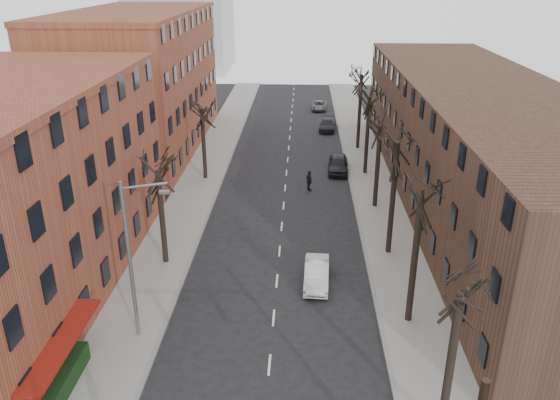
# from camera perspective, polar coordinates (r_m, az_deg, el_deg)

# --- Properties ---
(sidewalk_left) EXTENTS (4.00, 90.00, 0.15)m
(sidewalk_left) POSITION_cam_1_polar(r_m,az_deg,el_deg) (53.10, -8.02, 2.66)
(sidewalk_left) COLOR gray
(sidewalk_left) RESTS_ON ground
(sidewalk_right) EXTENTS (4.00, 90.00, 0.15)m
(sidewalk_right) POSITION_cam_1_polar(r_m,az_deg,el_deg) (52.66, 9.39, 2.40)
(sidewalk_right) COLOR gray
(sidewalk_right) RESTS_ON ground
(building_left_near) EXTENTS (12.00, 26.00, 12.00)m
(building_left_near) POSITION_cam_1_polar(r_m,az_deg,el_deg) (35.99, -26.80, 0.35)
(building_left_near) COLOR brown
(building_left_near) RESTS_ON ground
(building_left_far) EXTENTS (12.00, 28.00, 14.00)m
(building_left_far) POSITION_cam_1_polar(r_m,az_deg,el_deg) (61.57, -14.43, 11.71)
(building_left_far) COLOR brown
(building_left_far) RESTS_ON ground
(building_right) EXTENTS (12.00, 50.00, 10.00)m
(building_right) POSITION_cam_1_polar(r_m,az_deg,el_deg) (48.18, 19.96, 5.54)
(building_right) COLOR #462D20
(building_right) RESTS_ON ground
(awning_left) EXTENTS (1.20, 7.00, 0.15)m
(awning_left) POSITION_cam_1_polar(r_m,az_deg,el_deg) (29.21, -21.09, -17.81)
(awning_left) COLOR maroon
(awning_left) RESTS_ON ground
(hedge) EXTENTS (0.80, 6.00, 1.00)m
(hedge) POSITION_cam_1_polar(r_m,az_deg,el_deg) (28.16, -22.27, -18.05)
(hedge) COLOR black
(hedge) RESTS_ON sidewalk_left
(tree_right_b) EXTENTS (5.20, 5.20, 10.80)m
(tree_right_b) POSITION_cam_1_polar(r_m,az_deg,el_deg) (32.39, 13.20, -12.23)
(tree_right_b) COLOR black
(tree_right_b) RESTS_ON ground
(tree_right_c) EXTENTS (5.20, 5.20, 11.60)m
(tree_right_c) POSITION_cam_1_polar(r_m,az_deg,el_deg) (39.09, 11.20, -5.48)
(tree_right_c) COLOR black
(tree_right_c) RESTS_ON ground
(tree_right_d) EXTENTS (5.20, 5.20, 10.00)m
(tree_right_d) POSITION_cam_1_polar(r_m,az_deg,el_deg) (46.21, 9.84, -0.74)
(tree_right_d) COLOR black
(tree_right_d) RESTS_ON ground
(tree_right_e) EXTENTS (5.20, 5.20, 10.80)m
(tree_right_e) POSITION_cam_1_polar(r_m,az_deg,el_deg) (53.57, 8.84, 2.71)
(tree_right_e) COLOR black
(tree_right_e) RESTS_ON ground
(tree_right_f) EXTENTS (5.20, 5.20, 11.60)m
(tree_right_f) POSITION_cam_1_polar(r_m,az_deg,el_deg) (61.10, 8.09, 5.32)
(tree_right_f) COLOR black
(tree_right_f) RESTS_ON ground
(tree_left_a) EXTENTS (5.20, 5.20, 9.50)m
(tree_left_a) POSITION_cam_1_polar(r_m,az_deg,el_deg) (37.95, -11.80, -6.45)
(tree_left_a) COLOR black
(tree_left_a) RESTS_ON ground
(tree_left_b) EXTENTS (5.20, 5.20, 9.50)m
(tree_left_b) POSITION_cam_1_polar(r_m,az_deg,el_deg) (52.14, -7.77, 2.20)
(tree_left_b) COLOR black
(tree_left_b) RESTS_ON ground
(streetlight) EXTENTS (2.45, 0.22, 9.03)m
(streetlight) POSITION_cam_1_polar(r_m,az_deg,el_deg) (28.70, -15.16, -5.59)
(streetlight) COLOR slate
(streetlight) RESTS_ON ground
(silver_sedan) EXTENTS (1.68, 4.37, 1.42)m
(silver_sedan) POSITION_cam_1_polar(r_m,az_deg,el_deg) (34.64, 3.84, -7.68)
(silver_sedan) COLOR silver
(silver_sedan) RESTS_ON ground
(parked_car_near) EXTENTS (2.17, 4.84, 1.62)m
(parked_car_near) POSITION_cam_1_polar(r_m,az_deg,el_deg) (53.53, 6.11, 3.76)
(parked_car_near) COLOR black
(parked_car_near) RESTS_ON ground
(parked_car_mid) EXTENTS (2.30, 4.77, 1.34)m
(parked_car_mid) POSITION_cam_1_polar(r_m,az_deg,el_deg) (67.78, 4.98, 7.83)
(parked_car_mid) COLOR black
(parked_car_mid) RESTS_ON ground
(parked_car_far) EXTENTS (2.22, 4.39, 1.19)m
(parked_car_far) POSITION_cam_1_polar(r_m,az_deg,el_deg) (77.94, 4.11, 9.82)
(parked_car_far) COLOR #585B5F
(parked_car_far) RESTS_ON ground
(pedestrian_crossing) EXTENTS (0.86, 1.18, 1.86)m
(pedestrian_crossing) POSITION_cam_1_polar(r_m,az_deg,el_deg) (48.67, 3.06, 2.01)
(pedestrian_crossing) COLOR black
(pedestrian_crossing) RESTS_ON ground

